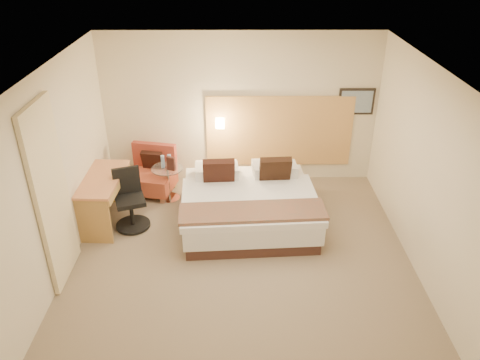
{
  "coord_description": "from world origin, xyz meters",
  "views": [
    {
      "loc": [
        -0.04,
        -5.28,
        4.18
      ],
      "look_at": [
        -0.01,
        0.42,
        1.07
      ],
      "focal_mm": 35.0,
      "sensor_mm": 36.0,
      "label": 1
    }
  ],
  "objects_px": {
    "side_table": "(168,182)",
    "desk_chair": "(130,204)",
    "bed": "(248,203)",
    "desk": "(104,187)",
    "lounge_chair": "(151,174)"
  },
  "relations": [
    {
      "from": "side_table",
      "to": "desk_chair",
      "type": "distance_m",
      "value": 0.95
    },
    {
      "from": "bed",
      "to": "desk",
      "type": "bearing_deg",
      "value": 179.77
    },
    {
      "from": "desk",
      "to": "desk_chair",
      "type": "xyz_separation_m",
      "value": [
        0.4,
        -0.12,
        -0.23
      ]
    },
    {
      "from": "lounge_chair",
      "to": "side_table",
      "type": "relative_size",
      "value": 1.33
    },
    {
      "from": "desk_chair",
      "to": "lounge_chair",
      "type": "bearing_deg",
      "value": 82.22
    },
    {
      "from": "lounge_chair",
      "to": "side_table",
      "type": "bearing_deg",
      "value": -39.35
    },
    {
      "from": "bed",
      "to": "lounge_chair",
      "type": "relative_size",
      "value": 2.37
    },
    {
      "from": "bed",
      "to": "side_table",
      "type": "distance_m",
      "value": 1.53
    },
    {
      "from": "bed",
      "to": "lounge_chair",
      "type": "bearing_deg",
      "value": 150.02
    },
    {
      "from": "bed",
      "to": "lounge_chair",
      "type": "distance_m",
      "value": 1.95
    },
    {
      "from": "desk",
      "to": "desk_chair",
      "type": "relative_size",
      "value": 1.36
    },
    {
      "from": "bed",
      "to": "side_table",
      "type": "relative_size",
      "value": 3.14
    },
    {
      "from": "bed",
      "to": "desk",
      "type": "height_order",
      "value": "bed"
    },
    {
      "from": "lounge_chair",
      "to": "bed",
      "type": "bearing_deg",
      "value": -29.98
    },
    {
      "from": "desk",
      "to": "bed",
      "type": "bearing_deg",
      "value": -0.23
    }
  ]
}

